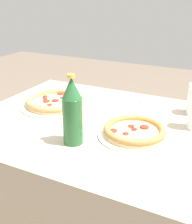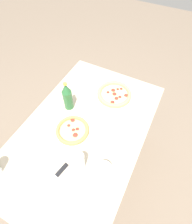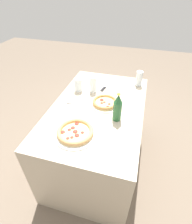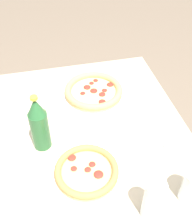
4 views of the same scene
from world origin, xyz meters
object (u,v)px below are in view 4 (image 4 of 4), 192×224
Objects in this scene: pizza_salami at (87,172)px; spoon at (154,148)px; glass_lemonade at (153,201)px; pizza_margherita at (94,92)px; beer_bottle at (39,124)px.

pizza_salami is 0.28m from spoon.
pizza_salami is at bearing -138.22° from glass_lemonade.
pizza_margherita is (-0.42, 0.12, 0.00)m from pizza_salami.
pizza_margherita is 0.39m from spoon.
spoon is (0.11, 0.41, -0.11)m from beer_bottle.
beer_bottle is (0.25, -0.26, 0.09)m from pizza_margherita.
pizza_salami is 0.83× the size of pizza_margherita.
glass_lemonade is at bearing -24.62° from spoon.
glass_lemonade is 0.65× the size of beer_bottle.
spoon is at bearing 74.46° from beer_bottle.
spoon is at bearing 102.01° from pizza_salami.
pizza_margherita is 0.61m from glass_lemonade.
pizza_salami reaches higher than spoon.
beer_bottle is 1.44× the size of spoon.
spoon is at bearing 155.38° from glass_lemonade.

